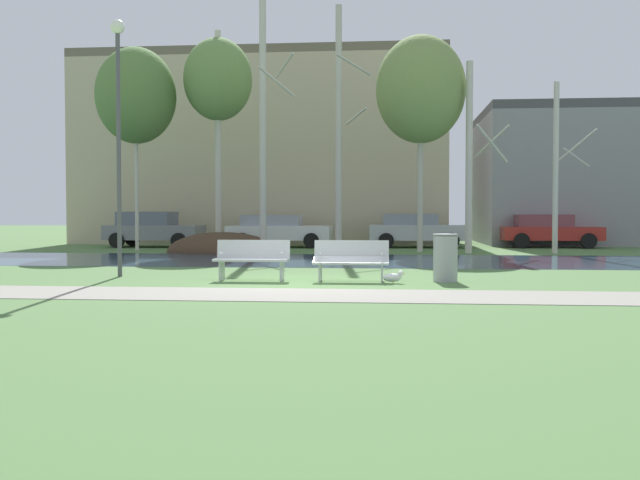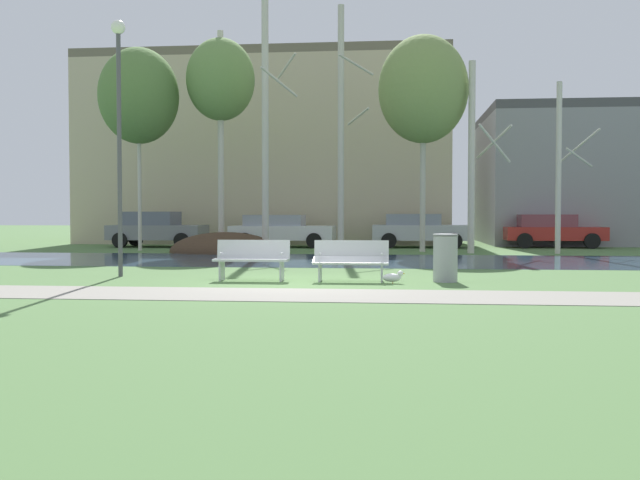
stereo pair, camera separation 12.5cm
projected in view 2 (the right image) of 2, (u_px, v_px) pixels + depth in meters
name	position (u px, v px, depth m)	size (l,w,h in m)	color
ground_plane	(336.00, 256.00, 24.94)	(120.00, 120.00, 0.00)	#4C703D
paved_path_strip	(282.00, 295.00, 12.93)	(60.00, 2.08, 0.01)	gray
river_band	(330.00, 260.00, 22.50)	(80.00, 6.43, 0.01)	#2D475B
soil_mound	(225.00, 252.00, 27.19)	(4.14, 3.50, 1.51)	#423021
bench_left	(252.00, 259.00, 15.71)	(1.60, 0.57, 0.87)	silver
bench_right	(351.00, 259.00, 15.48)	(1.60, 0.57, 0.87)	silver
trash_bin	(445.00, 257.00, 15.40)	(0.54, 0.54, 1.01)	#999B9E
seagull	(393.00, 277.00, 15.03)	(0.47, 0.17, 0.27)	white
streetlamp	(119.00, 108.00, 16.58)	(0.32, 0.32, 5.83)	#4C4C51
birch_far_left	(139.00, 96.00, 28.21)	(3.09, 3.09, 7.87)	beige
birch_left	(221.00, 81.00, 28.25)	(2.66, 2.66, 8.52)	beige
birch_center_left	(266.00, 123.00, 26.63)	(1.35, 2.38, 9.38)	beige
birch_center	(342.00, 128.00, 26.32)	(1.30, 2.21, 8.94)	#BCB7A8
birch_center_right	(423.00, 90.00, 27.32)	(3.37, 3.37, 8.13)	#BCB7A8
birch_right	(473.00, 156.00, 26.36)	(1.56, 2.77, 6.95)	beige
birch_far_right	(560.00, 167.00, 26.10)	(1.51, 2.54, 6.16)	beige
parked_van_nearest_grey	(156.00, 229.00, 31.35)	(4.07, 2.08, 1.52)	slate
parked_sedan_second_white	(281.00, 230.00, 31.23)	(4.43, 2.15, 1.38)	silver
parked_hatch_third_silver	(419.00, 230.00, 30.88)	(4.08, 2.04, 1.42)	#B2B5BC
parked_wagon_fourth_red	(552.00, 230.00, 30.77)	(4.09, 1.97, 1.40)	maroon
building_beige_block	(273.00, 154.00, 38.02)	(17.73, 9.74, 9.14)	#BCAD8E
building_grey_warehouse	(625.00, 178.00, 35.33)	(13.55, 9.04, 6.38)	gray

